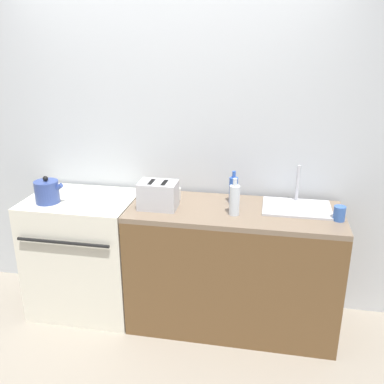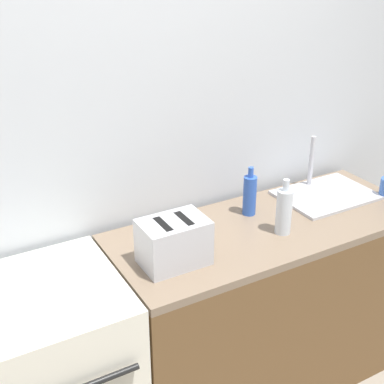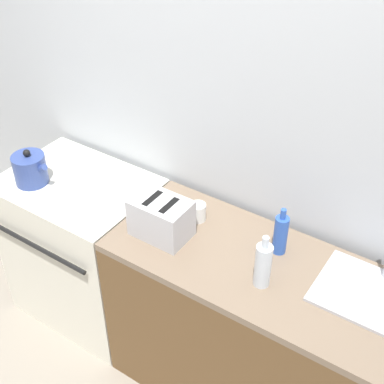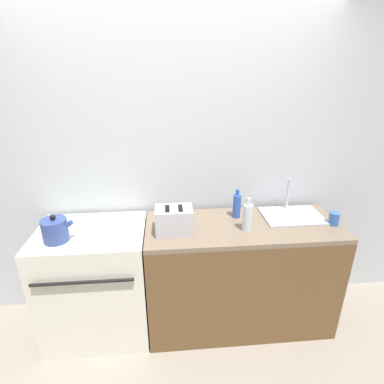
# 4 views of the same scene
# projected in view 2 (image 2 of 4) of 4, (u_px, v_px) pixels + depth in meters

# --- Properties ---
(wall_back) EXTENTS (8.00, 0.05, 2.60)m
(wall_back) POSITION_uv_depth(u_px,v_px,m) (127.00, 145.00, 2.34)
(wall_back) COLOR silver
(wall_back) RESTS_ON ground_plane
(counter_block) EXTENTS (1.49, 0.60, 0.93)m
(counter_block) POSITION_uv_depth(u_px,v_px,m) (263.00, 306.00, 2.66)
(counter_block) COLOR brown
(counter_block) RESTS_ON ground_plane
(toaster) EXTENTS (0.27, 0.18, 0.19)m
(toaster) POSITION_uv_depth(u_px,v_px,m) (174.00, 242.00, 2.12)
(toaster) COLOR #BCBCC1
(toaster) RESTS_ON counter_block
(sink_tray) EXTENTS (0.47, 0.34, 0.28)m
(sink_tray) POSITION_uv_depth(u_px,v_px,m) (325.00, 193.00, 2.71)
(sink_tray) COLOR #B7B7BC
(sink_tray) RESTS_ON counter_block
(bottle_blue) EXTENTS (0.06, 0.06, 0.24)m
(bottle_blue) POSITION_uv_depth(u_px,v_px,m) (250.00, 195.00, 2.50)
(bottle_blue) COLOR #2D56B7
(bottle_blue) RESTS_ON counter_block
(bottle_clear) EXTENTS (0.07, 0.07, 0.26)m
(bottle_clear) POSITION_uv_depth(u_px,v_px,m) (284.00, 211.00, 2.34)
(bottle_clear) COLOR silver
(bottle_clear) RESTS_ON counter_block
(cup_white) EXTENTS (0.08, 0.08, 0.09)m
(cup_white) POSITION_uv_depth(u_px,v_px,m) (171.00, 229.00, 2.32)
(cup_white) COLOR white
(cup_white) RESTS_ON counter_block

